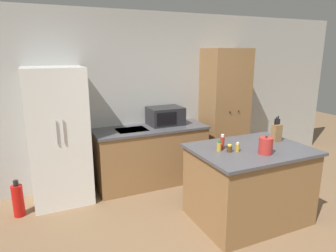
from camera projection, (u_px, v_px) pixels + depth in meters
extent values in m
plane|color=#846647|center=(249.00, 251.00, 3.09)|extent=(14.00, 14.00, 0.00)
cube|color=#B2B2AD|center=(160.00, 97.00, 4.84)|extent=(7.20, 0.06, 2.60)
cube|color=white|center=(59.00, 137.00, 3.97)|extent=(0.75, 0.65, 1.82)
cylinder|color=silver|center=(57.00, 133.00, 3.62)|extent=(0.02, 0.02, 0.30)
cylinder|color=silver|center=(63.00, 132.00, 3.65)|extent=(0.02, 0.02, 0.30)
cube|color=olive|center=(151.00, 157.00, 4.63)|extent=(1.68, 0.61, 0.86)
cube|color=#4C4C51|center=(151.00, 129.00, 4.52)|extent=(1.72, 0.65, 0.03)
cube|color=#9EA0A3|center=(132.00, 130.00, 4.40)|extent=(0.44, 0.34, 0.01)
cube|color=olive|center=(224.00, 111.00, 5.06)|extent=(0.70, 0.53, 2.06)
sphere|color=black|center=(230.00, 112.00, 4.77)|extent=(0.02, 0.02, 0.02)
sphere|color=black|center=(239.00, 111.00, 4.84)|extent=(0.02, 0.02, 0.02)
cube|color=olive|center=(248.00, 185.00, 3.63)|extent=(1.30, 0.95, 0.87)
cube|color=#4C4C51|center=(251.00, 149.00, 3.52)|extent=(1.36, 1.01, 0.03)
cube|color=#232326|center=(165.00, 116.00, 4.67)|extent=(0.53, 0.40, 0.27)
cube|color=black|center=(167.00, 119.00, 4.47)|extent=(0.32, 0.01, 0.19)
cube|color=olive|center=(276.00, 133.00, 3.75)|extent=(0.11, 0.08, 0.22)
cylinder|color=black|center=(275.00, 122.00, 3.71)|extent=(0.02, 0.02, 0.08)
cylinder|color=black|center=(276.00, 121.00, 3.71)|extent=(0.02, 0.02, 0.10)
cylinder|color=black|center=(278.00, 121.00, 3.71)|extent=(0.02, 0.02, 0.08)
cylinder|color=black|center=(278.00, 120.00, 3.73)|extent=(0.02, 0.02, 0.11)
cylinder|color=black|center=(279.00, 122.00, 3.74)|extent=(0.02, 0.02, 0.07)
cylinder|color=#B2281E|center=(222.00, 143.00, 3.46)|extent=(0.05, 0.05, 0.14)
cylinder|color=silver|center=(223.00, 136.00, 3.44)|extent=(0.04, 0.04, 0.03)
cylinder|color=gold|center=(219.00, 147.00, 3.39)|extent=(0.05, 0.05, 0.10)
cylinder|color=#286628|center=(219.00, 142.00, 3.38)|extent=(0.04, 0.04, 0.02)
cylinder|color=gold|center=(237.00, 148.00, 3.37)|extent=(0.05, 0.05, 0.09)
cylinder|color=silver|center=(238.00, 143.00, 3.36)|extent=(0.03, 0.03, 0.02)
cylinder|color=#563319|center=(230.00, 149.00, 3.37)|extent=(0.06, 0.06, 0.07)
cylinder|color=#E5DB4C|center=(230.00, 145.00, 3.36)|extent=(0.05, 0.05, 0.02)
cylinder|color=#B72D28|center=(266.00, 146.00, 3.29)|extent=(0.15, 0.15, 0.19)
sphere|color=#262628|center=(266.00, 137.00, 3.27)|extent=(0.02, 0.02, 0.02)
cylinder|color=red|center=(18.00, 201.00, 3.72)|extent=(0.14, 0.14, 0.40)
cylinder|color=black|center=(16.00, 183.00, 3.67)|extent=(0.06, 0.06, 0.07)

